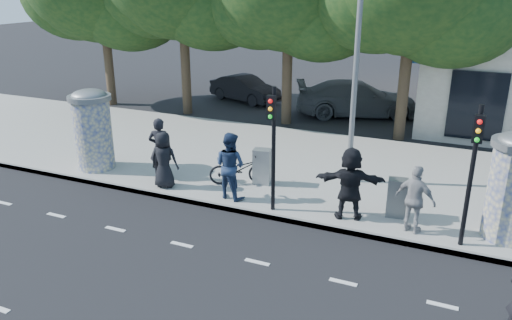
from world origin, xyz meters
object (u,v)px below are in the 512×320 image
at_px(cabinet_left, 262,166).
at_px(car_right, 357,98).
at_px(ped_a, 164,160).
at_px(ped_f, 350,184).
at_px(traffic_pole_near, 273,137).
at_px(ped_e, 415,200).
at_px(cabinet_right, 397,198).
at_px(ad_column_left, 93,128).
at_px(traffic_pole_far, 473,163).
at_px(ped_c, 230,165).
at_px(bicycle, 239,169).
at_px(car_mid, 245,89).
at_px(street_lamp, 358,28).
at_px(ped_b, 160,149).

height_order(cabinet_left, car_right, car_right).
relative_size(ped_a, ped_f, 0.89).
distance_m(traffic_pole_near, ped_e, 3.86).
bearing_deg(cabinet_right, cabinet_left, 163.89).
xyz_separation_m(ad_column_left, traffic_pole_far, (11.40, -0.71, 0.69)).
distance_m(ad_column_left, ped_a, 3.09).
xyz_separation_m(ad_column_left, ped_f, (8.61, -0.32, -0.42)).
height_order(ped_a, ped_c, ped_c).
height_order(ped_a, car_right, ped_a).
distance_m(bicycle, car_mid, 11.80).
relative_size(traffic_pole_near, car_mid, 0.84).
bearing_deg(traffic_pole_far, ped_c, 176.84).
bearing_deg(car_right, ped_a, 142.13).
bearing_deg(car_mid, ped_a, -147.90).
bearing_deg(ped_c, ped_f, -167.27).
distance_m(street_lamp, ped_c, 5.27).
height_order(ad_column_left, cabinet_left, ad_column_left).
xyz_separation_m(ad_column_left, ped_a, (3.01, -0.46, -0.53)).
height_order(ped_c, car_right, ped_c).
height_order(ped_e, cabinet_left, ped_e).
distance_m(traffic_pole_near, traffic_pole_far, 4.80).
xyz_separation_m(cabinet_right, car_right, (-3.48, 10.53, 0.14)).
relative_size(street_lamp, ped_b, 4.08).
distance_m(street_lamp, ped_b, 6.91).
bearing_deg(cabinet_left, ped_f, -31.58).
bearing_deg(cabinet_right, bicycle, 168.61).
relative_size(ped_f, cabinet_right, 1.85).
bearing_deg(car_right, ped_e, 177.70).
bearing_deg(cabinet_left, traffic_pole_far, -24.67).
distance_m(street_lamp, ped_a, 6.78).
height_order(ped_e, car_right, ped_e).
height_order(street_lamp, cabinet_right, street_lamp).
height_order(ped_e, cabinet_right, ped_e).
distance_m(ped_a, cabinet_left, 2.97).
distance_m(ped_b, ped_c, 2.69).
bearing_deg(ped_f, car_right, -91.78).
relative_size(bicycle, car_right, 0.32).
height_order(ped_b, ped_e, ped_b).
bearing_deg(ped_c, cabinet_left, -96.37).
height_order(ad_column_left, car_mid, ad_column_left).
relative_size(traffic_pole_far, ped_a, 1.97).
bearing_deg(bicycle, ped_b, 73.53).
bearing_deg(ped_c, ad_column_left, 7.95).
height_order(ped_a, cabinet_right, ped_a).
bearing_deg(car_right, traffic_pole_near, 159.88).
distance_m(ad_column_left, bicycle, 5.08).
xyz_separation_m(ped_a, cabinet_left, (2.59, 1.41, -0.31)).
xyz_separation_m(ped_f, cabinet_right, (1.13, 0.61, -0.45)).
xyz_separation_m(ad_column_left, cabinet_left, (5.60, 0.95, -0.83)).
bearing_deg(ped_c, car_right, -83.59).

